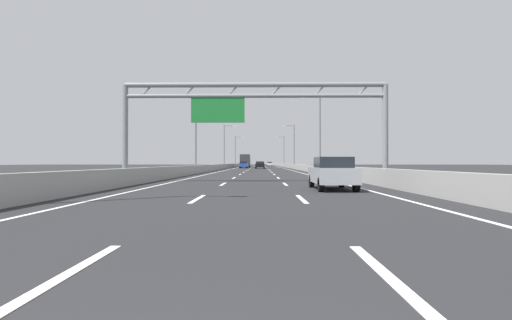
{
  "coord_description": "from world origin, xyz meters",
  "views": [
    {
      "loc": [
        0.39,
        -0.78,
        1.27
      ],
      "look_at": [
        -0.6,
        78.28,
        1.76
      ],
      "focal_mm": 26.99,
      "sensor_mm": 36.0,
      "label": 1
    }
  ],
  "objects_px": {
    "streetlamp_right_far": "(293,144)",
    "blue_car": "(243,165)",
    "streetlamp_left_distant": "(236,149)",
    "silver_car": "(332,173)",
    "streetlamp_left_mid": "(198,129)",
    "streetlamp_left_far": "(225,144)",
    "sign_gantry": "(250,106)",
    "streetlamp_right_distant": "(283,149)",
    "white_car": "(270,164)",
    "orange_car": "(260,164)",
    "box_truck": "(245,160)",
    "black_car": "(260,165)",
    "streetlamp_right_mid": "(318,129)"
  },
  "relations": [
    {
      "from": "streetlamp_right_far",
      "to": "blue_car",
      "type": "xyz_separation_m",
      "value": [
        -10.95,
        0.45,
        -4.62
      ]
    },
    {
      "from": "streetlamp_left_distant",
      "to": "silver_car",
      "type": "xyz_separation_m",
      "value": [
        11.19,
        -103.38,
        -4.61
      ]
    },
    {
      "from": "streetlamp_left_mid",
      "to": "streetlamp_left_far",
      "type": "xyz_separation_m",
      "value": [
        0.0,
        36.89,
        0.0
      ]
    },
    {
      "from": "streetlamp_left_mid",
      "to": "sign_gantry",
      "type": "bearing_deg",
      "value": -72.86
    },
    {
      "from": "streetlamp_right_distant",
      "to": "white_car",
      "type": "height_order",
      "value": "streetlamp_right_distant"
    },
    {
      "from": "orange_car",
      "to": "silver_car",
      "type": "bearing_deg",
      "value": -88.13
    },
    {
      "from": "sign_gantry",
      "to": "streetlamp_right_far",
      "type": "bearing_deg",
      "value": 82.64
    },
    {
      "from": "sign_gantry",
      "to": "box_truck",
      "type": "bearing_deg",
      "value": 92.57
    },
    {
      "from": "sign_gantry",
      "to": "black_car",
      "type": "height_order",
      "value": "sign_gantry"
    },
    {
      "from": "box_truck",
      "to": "streetlamp_right_distant",
      "type": "bearing_deg",
      "value": 65.86
    },
    {
      "from": "streetlamp_left_mid",
      "to": "streetlamp_left_distant",
      "type": "relative_size",
      "value": 1.0
    },
    {
      "from": "streetlamp_left_distant",
      "to": "streetlamp_right_far",
      "type": "bearing_deg",
      "value": -67.97
    },
    {
      "from": "blue_car",
      "to": "black_car",
      "type": "xyz_separation_m",
      "value": [
        3.7,
        -7.81,
        -0.01
      ]
    },
    {
      "from": "silver_car",
      "to": "box_truck",
      "type": "relative_size",
      "value": 0.54
    },
    {
      "from": "black_car",
      "to": "sign_gantry",
      "type": "bearing_deg",
      "value": -90.57
    },
    {
      "from": "white_car",
      "to": "blue_car",
      "type": "height_order",
      "value": "blue_car"
    },
    {
      "from": "box_truck",
      "to": "silver_car",
      "type": "bearing_deg",
      "value": -84.72
    },
    {
      "from": "streetlamp_left_mid",
      "to": "white_car",
      "type": "xyz_separation_m",
      "value": [
        10.84,
        83.47,
        -4.64
      ]
    },
    {
      "from": "streetlamp_right_mid",
      "to": "silver_car",
      "type": "bearing_deg",
      "value": -97.2
    },
    {
      "from": "streetlamp_right_mid",
      "to": "black_car",
      "type": "height_order",
      "value": "streetlamp_right_mid"
    },
    {
      "from": "streetlamp_left_mid",
      "to": "white_car",
      "type": "relative_size",
      "value": 2.32
    },
    {
      "from": "streetlamp_right_far",
      "to": "streetlamp_left_far",
      "type": "bearing_deg",
      "value": 180.0
    },
    {
      "from": "orange_car",
      "to": "box_truck",
      "type": "distance_m",
      "value": 34.07
    },
    {
      "from": "streetlamp_right_mid",
      "to": "streetlamp_left_far",
      "type": "height_order",
      "value": "same"
    },
    {
      "from": "orange_car",
      "to": "streetlamp_right_far",
      "type": "bearing_deg",
      "value": -80.87
    },
    {
      "from": "streetlamp_right_mid",
      "to": "white_car",
      "type": "xyz_separation_m",
      "value": [
        -4.09,
        83.47,
        -4.64
      ]
    },
    {
      "from": "streetlamp_right_distant",
      "to": "white_car",
      "type": "distance_m",
      "value": 11.48
    },
    {
      "from": "streetlamp_left_mid",
      "to": "black_car",
      "type": "height_order",
      "value": "streetlamp_left_mid"
    },
    {
      "from": "streetlamp_right_mid",
      "to": "black_car",
      "type": "xyz_separation_m",
      "value": [
        -7.24,
        29.53,
        -4.64
      ]
    },
    {
      "from": "streetlamp_left_far",
      "to": "streetlamp_left_distant",
      "type": "relative_size",
      "value": 1.0
    },
    {
      "from": "silver_car",
      "to": "streetlamp_right_far",
      "type": "bearing_deg",
      "value": 86.78
    },
    {
      "from": "white_car",
      "to": "streetlamp_left_far",
      "type": "bearing_deg",
      "value": -103.1
    },
    {
      "from": "streetlamp_left_mid",
      "to": "streetlamp_right_mid",
      "type": "distance_m",
      "value": 14.93
    },
    {
      "from": "streetlamp_right_mid",
      "to": "black_car",
      "type": "distance_m",
      "value": 30.76
    },
    {
      "from": "streetlamp_right_far",
      "to": "streetlamp_left_distant",
      "type": "xyz_separation_m",
      "value": [
        -14.93,
        36.89,
        0.0
      ]
    },
    {
      "from": "sign_gantry",
      "to": "box_truck",
      "type": "height_order",
      "value": "sign_gantry"
    },
    {
      "from": "blue_car",
      "to": "silver_car",
      "type": "relative_size",
      "value": 1.1
    },
    {
      "from": "streetlamp_left_far",
      "to": "streetlamp_right_far",
      "type": "distance_m",
      "value": 14.93
    },
    {
      "from": "streetlamp_left_far",
      "to": "streetlamp_right_mid",
      "type": "bearing_deg",
      "value": -67.97
    },
    {
      "from": "streetlamp_right_far",
      "to": "streetlamp_left_distant",
      "type": "relative_size",
      "value": 1.0
    },
    {
      "from": "streetlamp_right_distant",
      "to": "box_truck",
      "type": "bearing_deg",
      "value": -114.14
    },
    {
      "from": "streetlamp_right_distant",
      "to": "blue_car",
      "type": "distance_m",
      "value": 38.34
    },
    {
      "from": "white_car",
      "to": "silver_car",
      "type": "relative_size",
      "value": 0.99
    },
    {
      "from": "streetlamp_left_far",
      "to": "white_car",
      "type": "relative_size",
      "value": 2.32
    },
    {
      "from": "streetlamp_left_mid",
      "to": "streetlamp_right_far",
      "type": "height_order",
      "value": "same"
    },
    {
      "from": "streetlamp_left_mid",
      "to": "orange_car",
      "type": "distance_m",
      "value": 83.54
    },
    {
      "from": "streetlamp_right_mid",
      "to": "blue_car",
      "type": "relative_size",
      "value": 2.08
    },
    {
      "from": "streetlamp_left_distant",
      "to": "white_car",
      "type": "distance_m",
      "value": 15.25
    },
    {
      "from": "streetlamp_right_mid",
      "to": "box_truck",
      "type": "height_order",
      "value": "streetlamp_right_mid"
    },
    {
      "from": "streetlamp_left_mid",
      "to": "black_car",
      "type": "bearing_deg",
      "value": 75.41
    }
  ]
}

